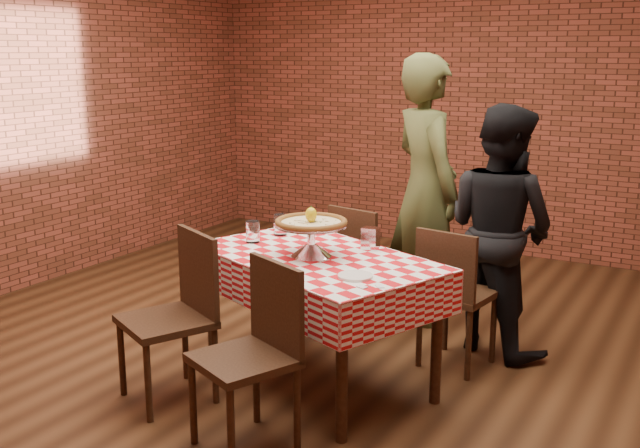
# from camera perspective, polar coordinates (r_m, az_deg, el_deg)

# --- Properties ---
(ground) EXTENTS (6.00, 6.00, 0.00)m
(ground) POSITION_cam_1_polar(r_m,az_deg,el_deg) (4.79, -0.23, -10.01)
(ground) COLOR black
(ground) RESTS_ON ground
(back_wall) EXTENTS (5.50, 0.00, 5.50)m
(back_wall) POSITION_cam_1_polar(r_m,az_deg,el_deg) (7.18, 11.86, 9.42)
(back_wall) COLOR brown
(back_wall) RESTS_ON ground
(table) EXTENTS (1.59, 1.28, 0.75)m
(table) POSITION_cam_1_polar(r_m,az_deg,el_deg) (4.31, -0.20, -7.33)
(table) COLOR #3C2616
(table) RESTS_ON ground
(tablecloth) EXTENTS (1.64, 1.33, 0.24)m
(tablecloth) POSITION_cam_1_polar(r_m,az_deg,el_deg) (4.22, -0.20, -3.97)
(tablecloth) COLOR red
(tablecloth) RESTS_ON table
(pizza_stand) EXTENTS (0.58, 0.58, 0.18)m
(pizza_stand) POSITION_cam_1_polar(r_m,az_deg,el_deg) (4.17, -0.68, -1.22)
(pizza_stand) COLOR silver
(pizza_stand) RESTS_ON tablecloth
(pizza) EXTENTS (0.57, 0.57, 0.03)m
(pizza) POSITION_cam_1_polar(r_m,az_deg,el_deg) (4.14, -0.68, 0.07)
(pizza) COLOR beige
(pizza) RESTS_ON pizza_stand
(lemon) EXTENTS (0.09, 0.09, 0.08)m
(lemon) POSITION_cam_1_polar(r_m,az_deg,el_deg) (4.13, -0.68, 0.71)
(lemon) COLOR yellow
(lemon) RESTS_ON pizza
(water_glass_left) EXTENTS (0.11, 0.11, 0.13)m
(water_glass_left) POSITION_cam_1_polar(r_m,az_deg,el_deg) (4.48, -5.14, -0.59)
(water_glass_left) COLOR white
(water_glass_left) RESTS_ON tablecloth
(water_glass_right) EXTENTS (0.11, 0.11, 0.13)m
(water_glass_right) POSITION_cam_1_polar(r_m,az_deg,el_deg) (4.65, -3.04, -0.05)
(water_glass_right) COLOR white
(water_glass_right) RESTS_ON tablecloth
(side_plate) EXTENTS (0.23, 0.23, 0.01)m
(side_plate) POSITION_cam_1_polar(r_m,az_deg,el_deg) (3.80, 2.70, -3.97)
(side_plate) COLOR white
(side_plate) RESTS_ON tablecloth
(sweetener_packet_a) EXTENTS (0.06, 0.05, 0.00)m
(sweetener_packet_a) POSITION_cam_1_polar(r_m,az_deg,el_deg) (3.64, 3.22, -4.80)
(sweetener_packet_a) COLOR white
(sweetener_packet_a) RESTS_ON tablecloth
(sweetener_packet_b) EXTENTS (0.06, 0.06, 0.00)m
(sweetener_packet_b) POSITION_cam_1_polar(r_m,az_deg,el_deg) (3.66, 4.57, -4.75)
(sweetener_packet_b) COLOR white
(sweetener_packet_b) RESTS_ON tablecloth
(condiment_caddy) EXTENTS (0.09, 0.08, 0.13)m
(condiment_caddy) POSITION_cam_1_polar(r_m,az_deg,el_deg) (4.32, 3.87, -1.10)
(condiment_caddy) COLOR silver
(condiment_caddy) RESTS_ON tablecloth
(chair_near_left) EXTENTS (0.59, 0.59, 0.92)m
(chair_near_left) POSITION_cam_1_polar(r_m,az_deg,el_deg) (4.15, -11.66, -7.14)
(chair_near_left) COLOR #3C2616
(chair_near_left) RESTS_ON ground
(chair_near_right) EXTENTS (0.56, 0.56, 0.90)m
(chair_near_right) POSITION_cam_1_polar(r_m,az_deg,el_deg) (3.61, -5.85, -10.26)
(chair_near_right) COLOR #3C2616
(chair_near_right) RESTS_ON ground
(chair_far_left) EXTENTS (0.46, 0.46, 0.87)m
(chair_far_left) POSITION_cam_1_polar(r_m,az_deg,el_deg) (5.12, 3.64, -3.31)
(chair_far_left) COLOR #3C2616
(chair_far_left) RESTS_ON ground
(chair_far_right) EXTENTS (0.44, 0.44, 0.87)m
(chair_far_right) POSITION_cam_1_polar(r_m,az_deg,el_deg) (4.60, 10.46, -5.46)
(chair_far_right) COLOR #3C2616
(chair_far_right) RESTS_ON ground
(diner_olive) EXTENTS (0.81, 0.78, 1.86)m
(diner_olive) POSITION_cam_1_polar(r_m,az_deg,el_deg) (5.25, 8.05, 2.58)
(diner_olive) COLOR #464B26
(diner_olive) RESTS_ON ground
(diner_black) EXTENTS (0.93, 0.84, 1.57)m
(diner_black) POSITION_cam_1_polar(r_m,az_deg,el_deg) (4.81, 13.51, -0.42)
(diner_black) COLOR black
(diner_black) RESTS_ON ground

